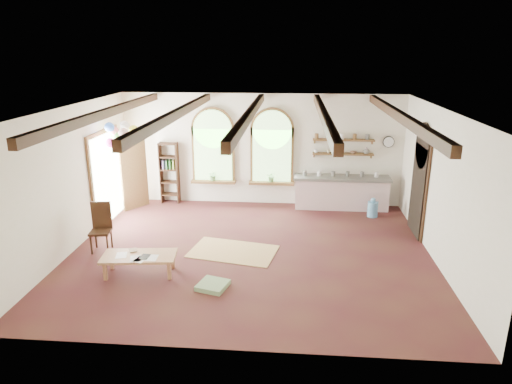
# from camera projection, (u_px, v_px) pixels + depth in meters

# --- Properties ---
(floor) EXTENTS (8.00, 8.00, 0.00)m
(floor) POSITION_uv_depth(u_px,v_px,m) (250.00, 252.00, 10.26)
(floor) COLOR #4D271F
(floor) RESTS_ON ground
(ceiling_beams) EXTENTS (6.20, 6.80, 0.18)m
(ceiling_beams) POSITION_uv_depth(u_px,v_px,m) (250.00, 114.00, 9.33)
(ceiling_beams) COLOR #392212
(ceiling_beams) RESTS_ON ceiling
(window_left) EXTENTS (1.30, 0.28, 2.20)m
(window_left) POSITION_uv_depth(u_px,v_px,m) (213.00, 148.00, 13.14)
(window_left) COLOR brown
(window_left) RESTS_ON floor
(window_right) EXTENTS (1.30, 0.28, 2.20)m
(window_right) POSITION_uv_depth(u_px,v_px,m) (272.00, 149.00, 13.00)
(window_right) COLOR brown
(window_right) RESTS_ON floor
(left_doorway) EXTENTS (0.10, 1.90, 2.50)m
(left_doorway) POSITION_uv_depth(u_px,v_px,m) (107.00, 178.00, 11.94)
(left_doorway) COLOR brown
(left_doorway) RESTS_ON floor
(right_doorway) EXTENTS (0.10, 1.30, 2.40)m
(right_doorway) POSITION_uv_depth(u_px,v_px,m) (418.00, 190.00, 11.04)
(right_doorway) COLOR black
(right_doorway) RESTS_ON floor
(kitchen_counter) EXTENTS (2.68, 0.62, 0.94)m
(kitchen_counter) POSITION_uv_depth(u_px,v_px,m) (341.00, 192.00, 12.98)
(kitchen_counter) COLOR beige
(kitchen_counter) RESTS_ON floor
(wall_shelf_lower) EXTENTS (1.70, 0.24, 0.04)m
(wall_shelf_lower) POSITION_uv_depth(u_px,v_px,m) (343.00, 154.00, 12.83)
(wall_shelf_lower) COLOR brown
(wall_shelf_lower) RESTS_ON wall_back
(wall_shelf_upper) EXTENTS (1.70, 0.24, 0.04)m
(wall_shelf_upper) POSITION_uv_depth(u_px,v_px,m) (344.00, 140.00, 12.71)
(wall_shelf_upper) COLOR brown
(wall_shelf_upper) RESTS_ON wall_back
(wall_clock) EXTENTS (0.32, 0.04, 0.32)m
(wall_clock) POSITION_uv_depth(u_px,v_px,m) (389.00, 142.00, 12.69)
(wall_clock) COLOR black
(wall_clock) RESTS_ON wall_back
(bookshelf) EXTENTS (0.53, 0.32, 1.80)m
(bookshelf) POSITION_uv_depth(u_px,v_px,m) (169.00, 173.00, 13.36)
(bookshelf) COLOR #392212
(bookshelf) RESTS_ON floor
(coffee_table) EXTENTS (1.53, 0.83, 0.42)m
(coffee_table) POSITION_uv_depth(u_px,v_px,m) (139.00, 257.00, 9.17)
(coffee_table) COLOR tan
(coffee_table) RESTS_ON floor
(side_chair) EXTENTS (0.49, 0.49, 1.11)m
(side_chair) POSITION_uv_depth(u_px,v_px,m) (101.00, 237.00, 10.28)
(side_chair) COLOR #392212
(side_chair) RESTS_ON floor
(floor_mat) EXTENTS (2.09, 1.52, 0.02)m
(floor_mat) POSITION_uv_depth(u_px,v_px,m) (233.00, 251.00, 10.29)
(floor_mat) COLOR tan
(floor_mat) RESTS_ON floor
(floor_cushion) EXTENTS (0.66, 0.66, 0.09)m
(floor_cushion) POSITION_uv_depth(u_px,v_px,m) (213.00, 285.00, 8.73)
(floor_cushion) COLOR gray
(floor_cushion) RESTS_ON floor
(water_jug_a) EXTENTS (0.28, 0.28, 0.54)m
(water_jug_a) POSITION_uv_depth(u_px,v_px,m) (373.00, 208.00, 12.38)
(water_jug_a) COLOR #5F9CCC
(water_jug_a) RESTS_ON floor
(water_jug_b) EXTENTS (0.33, 0.33, 0.64)m
(water_jug_b) POSITION_uv_depth(u_px,v_px,m) (376.00, 200.00, 12.96)
(water_jug_b) COLOR #5F9CCC
(water_jug_b) RESTS_ON floor
(balloon_cluster) EXTENTS (0.76, 0.78, 1.15)m
(balloon_cluster) POSITION_uv_depth(u_px,v_px,m) (121.00, 134.00, 11.40)
(balloon_cluster) COLOR silver
(balloon_cluster) RESTS_ON floor
(table_book) EXTENTS (0.23, 0.26, 0.02)m
(table_book) POSITION_uv_depth(u_px,v_px,m) (129.00, 251.00, 9.32)
(table_book) COLOR olive
(table_book) RESTS_ON coffee_table
(tablet) EXTENTS (0.18, 0.25, 0.01)m
(tablet) POSITION_uv_depth(u_px,v_px,m) (145.00, 257.00, 9.07)
(tablet) COLOR black
(tablet) RESTS_ON coffee_table
(potted_plant_left) EXTENTS (0.27, 0.23, 0.30)m
(potted_plant_left) POSITION_uv_depth(u_px,v_px,m) (213.00, 176.00, 13.27)
(potted_plant_left) COLOR #598C4C
(potted_plant_left) RESTS_ON window_left
(potted_plant_right) EXTENTS (0.27, 0.23, 0.30)m
(potted_plant_right) POSITION_uv_depth(u_px,v_px,m) (271.00, 177.00, 13.14)
(potted_plant_right) COLOR #598C4C
(potted_plant_right) RESTS_ON window_right
(shelf_cup_a) EXTENTS (0.12, 0.10, 0.10)m
(shelf_cup_a) POSITION_uv_depth(u_px,v_px,m) (316.00, 151.00, 12.86)
(shelf_cup_a) COLOR white
(shelf_cup_a) RESTS_ON wall_shelf_lower
(shelf_cup_b) EXTENTS (0.10, 0.10, 0.09)m
(shelf_cup_b) POSITION_uv_depth(u_px,v_px,m) (329.00, 151.00, 12.84)
(shelf_cup_b) COLOR beige
(shelf_cup_b) RESTS_ON wall_shelf_lower
(shelf_bowl_a) EXTENTS (0.22, 0.22, 0.05)m
(shelf_bowl_a) POSITION_uv_depth(u_px,v_px,m) (341.00, 152.00, 12.82)
(shelf_bowl_a) COLOR beige
(shelf_bowl_a) RESTS_ON wall_shelf_lower
(shelf_bowl_b) EXTENTS (0.20, 0.20, 0.06)m
(shelf_bowl_b) POSITION_uv_depth(u_px,v_px,m) (354.00, 152.00, 12.79)
(shelf_bowl_b) COLOR #8C664C
(shelf_bowl_b) RESTS_ON wall_shelf_lower
(shelf_vase) EXTENTS (0.18, 0.18, 0.19)m
(shelf_vase) POSITION_uv_depth(u_px,v_px,m) (366.00, 150.00, 12.74)
(shelf_vase) COLOR slate
(shelf_vase) RESTS_ON wall_shelf_lower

